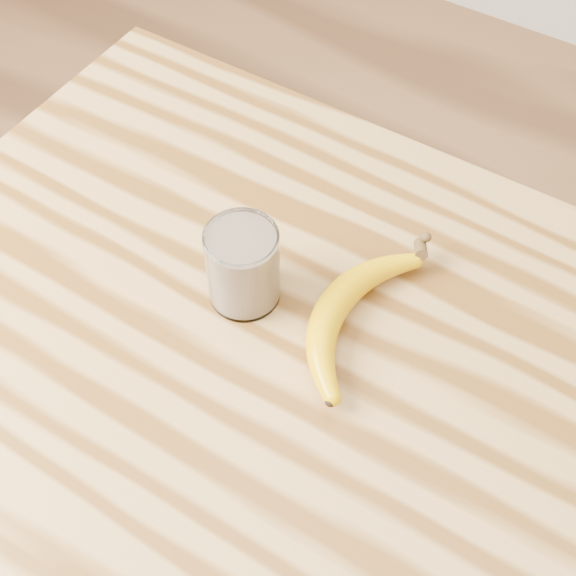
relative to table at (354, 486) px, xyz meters
The scene contains 4 objects.
room 0.58m from the table, ahead, with size 4.04×4.04×2.70m.
table is the anchor object (origin of this frame).
smoothie_glass 0.28m from the table, 157.31° to the left, with size 0.08×0.08×0.10m.
banana 0.21m from the table, 132.14° to the left, with size 0.11×0.30×0.04m, color #D89E00, non-canonical shape.
Camera 1 is at (0.12, -0.34, 1.62)m, focal length 50.00 mm.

